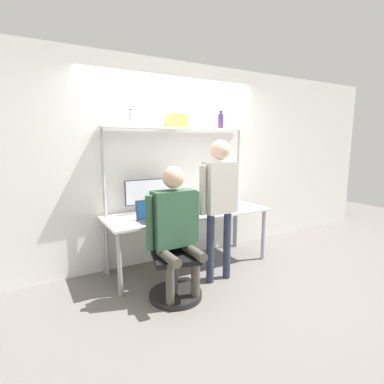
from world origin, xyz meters
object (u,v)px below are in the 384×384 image
(monitor, at_px, (148,194))
(person_standing, at_px, (220,193))
(office_chair, at_px, (175,270))
(person_seated, at_px, (175,222))
(bottle_clear, at_px, (131,119))
(bottle_purple, at_px, (221,121))
(laptop, at_px, (151,215))
(cell_phone, at_px, (172,218))
(storage_box, at_px, (177,121))

(monitor, distance_m, person_standing, 0.95)
(office_chair, relative_size, person_seated, 0.67)
(person_seated, bearing_deg, office_chair, 76.43)
(monitor, distance_m, bottle_clear, 0.95)
(person_standing, height_order, bottle_purple, bottle_purple)
(person_seated, distance_m, person_standing, 0.68)
(monitor, height_order, person_seated, person_seated)
(laptop, height_order, bottle_clear, bottle_clear)
(person_standing, bearing_deg, monitor, 127.11)
(cell_phone, distance_m, bottle_purple, 1.62)
(person_seated, bearing_deg, storage_box, 61.28)
(storage_box, bearing_deg, bottle_clear, 180.00)
(office_chair, xyz_separation_m, bottle_purple, (1.19, 0.88, 1.64))
(cell_phone, relative_size, storage_box, 0.67)
(person_standing, bearing_deg, bottle_purple, 54.67)
(bottle_clear, bearing_deg, person_standing, -46.94)
(laptop, distance_m, bottle_clear, 1.18)
(laptop, relative_size, office_chair, 0.36)
(office_chair, bearing_deg, cell_phone, 67.21)
(person_seated, relative_size, bottle_purple, 5.67)
(laptop, height_order, bottle_purple, bottle_purple)
(person_standing, height_order, storage_box, storage_box)
(person_seated, relative_size, bottle_clear, 7.00)
(cell_phone, height_order, bottle_clear, bottle_clear)
(office_chair, distance_m, bottle_clear, 1.85)
(laptop, height_order, storage_box, storage_box)
(laptop, relative_size, person_seated, 0.24)
(laptop, relative_size, person_standing, 0.20)
(storage_box, bearing_deg, bottle_purple, 0.00)
(monitor, distance_m, person_seated, 0.89)
(monitor, xyz_separation_m, bottle_clear, (-0.18, 0.05, 0.93))
(cell_phone, bearing_deg, office_chair, -112.79)
(person_seated, xyz_separation_m, bottle_purple, (1.21, 0.92, 1.10))
(cell_phone, xyz_separation_m, office_chair, (-0.18, -0.44, -0.45))
(person_standing, bearing_deg, bottle_clear, 133.06)
(person_seated, bearing_deg, person_standing, 10.57)
(bottle_purple, xyz_separation_m, storage_box, (-0.70, -0.00, -0.02))
(office_chair, relative_size, person_standing, 0.56)
(cell_phone, relative_size, office_chair, 0.16)
(monitor, relative_size, storage_box, 2.75)
(person_seated, relative_size, storage_box, 6.27)
(office_chair, height_order, person_seated, person_seated)
(monitor, xyz_separation_m, laptop, (-0.11, -0.35, -0.18))
(bottle_clear, relative_size, storage_box, 0.90)
(laptop, height_order, cell_phone, laptop)
(office_chair, height_order, bottle_purple, bottle_purple)
(person_seated, xyz_separation_m, person_standing, (0.63, 0.12, 0.23))
(monitor, distance_m, cell_phone, 0.48)
(laptop, distance_m, bottle_purple, 1.74)
(laptop, bearing_deg, office_chair, -82.77)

